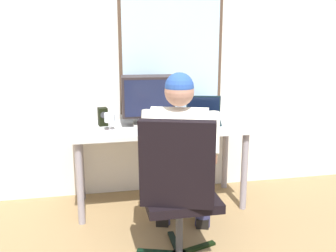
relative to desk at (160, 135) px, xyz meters
name	(u,v)px	position (x,y,z in m)	size (l,w,h in m)	color
wall_rear	(144,49)	(-0.08, 0.37, 0.72)	(5.85, 0.08, 2.73)	silver
desk	(160,135)	(0.00, 0.00, 0.00)	(1.52, 0.62, 0.73)	gray
office_chair	(178,185)	(-0.06, -0.95, -0.07)	(0.59, 0.62, 1.02)	black
person_seated	(180,158)	(0.01, -0.71, 0.02)	(0.65, 0.85, 1.27)	#303054
crt_monitor	(148,97)	(-0.10, 0.05, 0.33)	(0.46, 0.26, 0.42)	beige
laptop	(203,115)	(0.41, 0.07, 0.15)	(0.37, 0.36, 0.23)	black
wine_glass	(110,118)	(-0.43, -0.09, 0.19)	(0.09, 0.09, 0.15)	silver
desk_speaker	(103,117)	(-0.48, 0.10, 0.17)	(0.09, 0.10, 0.15)	black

